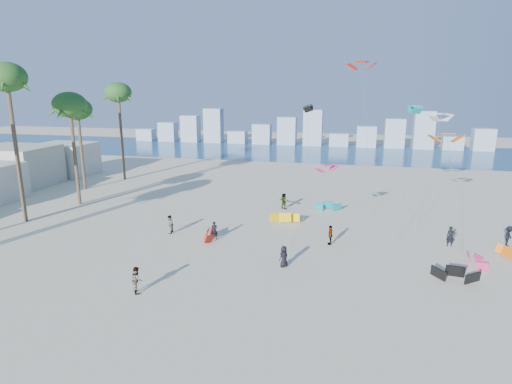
# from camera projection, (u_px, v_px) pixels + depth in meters

# --- Properties ---
(ground) EXTENTS (220.00, 220.00, 0.00)m
(ground) POSITION_uv_depth(u_px,v_px,m) (140.00, 332.00, 24.01)
(ground) COLOR beige
(ground) RESTS_ON ground
(ocean) EXTENTS (220.00, 220.00, 0.00)m
(ocean) POSITION_uv_depth(u_px,v_px,m) (301.00, 151.00, 92.03)
(ocean) COLOR navy
(ocean) RESTS_ON ground
(kitesurfer_near) EXTENTS (0.71, 0.60, 1.66)m
(kitesurfer_near) POSITION_uv_depth(u_px,v_px,m) (215.00, 231.00, 38.45)
(kitesurfer_near) COLOR black
(kitesurfer_near) RESTS_ON ground
(kitesurfer_mid) EXTENTS (1.10, 1.14, 1.85)m
(kitesurfer_mid) POSITION_uv_depth(u_px,v_px,m) (137.00, 280.00, 28.41)
(kitesurfer_mid) COLOR gray
(kitesurfer_mid) RESTS_ON ground
(kitesurfers_far) EXTENTS (31.12, 17.07, 1.85)m
(kitesurfers_far) POSITION_uv_depth(u_px,v_px,m) (334.00, 225.00, 39.83)
(kitesurfers_far) COLOR black
(kitesurfers_far) RESTS_ON ground
(grounded_kites) EXTENTS (27.00, 17.50, 1.04)m
(grounded_kites) POSITION_uv_depth(u_px,v_px,m) (362.00, 237.00, 37.82)
(grounded_kites) COLOR #B51C12
(grounded_kites) RESTS_ON ground
(flying_kites) EXTENTS (24.28, 29.69, 16.95)m
(flying_kites) POSITION_uv_depth(u_px,v_px,m) (410.00, 114.00, 41.55)
(flying_kites) COLOR #EF357B
(flying_kites) RESTS_ON ground
(palm_row) EXTENTS (7.92, 44.80, 15.90)m
(palm_row) POSITION_uv_depth(u_px,v_px,m) (5.00, 105.00, 41.38)
(palm_row) COLOR brown
(palm_row) RESTS_ON ground
(distant_skyline) EXTENTS (85.00, 3.00, 8.40)m
(distant_skyline) POSITION_uv_depth(u_px,v_px,m) (302.00, 132.00, 101.00)
(distant_skyline) COLOR #9EADBF
(distant_skyline) RESTS_ON ground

